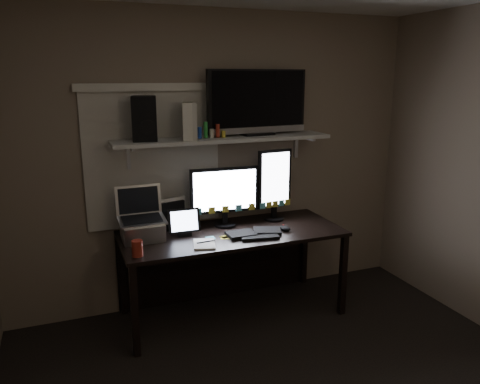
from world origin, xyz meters
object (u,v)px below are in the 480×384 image
laptop (142,215)px  speaker (144,118)px  monitor_landscape (225,196)px  game_console (188,121)px  monitor_portrait (274,185)px  cup (137,248)px  keyboard (254,233)px  tablet (184,222)px  mouse (285,228)px  tv (257,103)px  desk (227,247)px

laptop → speaker: (0.08, 0.15, 0.72)m
monitor_landscape → game_console: 0.70m
monitor_portrait → cup: (-1.26, -0.44, -0.26)m
keyboard → tablet: (-0.53, 0.18, 0.10)m
monitor_landscape → mouse: size_ratio=5.38×
monitor_landscape → tv: 0.83m
desk → speaker: 1.27m
keyboard → cup: cup is taller
laptop → game_console: size_ratio=1.39×
keyboard → laptop: laptop is taller
monitor_portrait → tablet: monitor_portrait is taller
mouse → cup: 1.23m
desk → speaker: bearing=170.8°
tablet → cup: (-0.42, -0.31, -0.05)m
keyboard → cup: (-0.95, -0.13, 0.04)m
laptop → mouse: bearing=-10.7°
cup → laptop: bearing=74.3°
monitor_landscape → speaker: bearing=177.8°
tablet → laptop: 0.34m
tv → game_console: tv is taller
speaker → laptop: bearing=-108.0°
speaker → monitor_landscape: bearing=5.7°
tablet → tv: (0.70, 0.18, 0.91)m
game_console → speaker: bearing=-171.5°
monitor_landscape → speaker: speaker is taller
game_console → laptop: bearing=-149.2°
mouse → cup: (-1.22, -0.13, 0.04)m
speaker → monitor_portrait: bearing=8.3°
laptop → speaker: bearing=60.7°
tv → monitor_portrait: bearing=-25.0°
tablet → speaker: 0.86m
game_console → speaker: (-0.33, 0.04, 0.02)m
monitor_landscape → mouse: 0.57m
tv → keyboard: bearing=-120.2°
desk → mouse: size_ratio=16.49×
tablet → speaker: speaker is taller
monitor_portrait → game_console: bearing=173.6°
monitor_portrait → mouse: size_ratio=5.82×
desk → game_console: (-0.30, 0.06, 1.07)m
mouse → tablet: size_ratio=0.43×
keyboard → tv: bearing=74.0°
keyboard → tablet: 0.57m
keyboard → speaker: size_ratio=1.35×
monitor_portrait → speaker: speaker is taller
game_console → monitor_landscape: bearing=14.4°
desk → laptop: size_ratio=4.51×
mouse → cup: bearing=173.2°
desk → tablet: (-0.39, -0.07, 0.29)m
game_console → tablet: bearing=-109.2°
keyboard → mouse: mouse is taller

